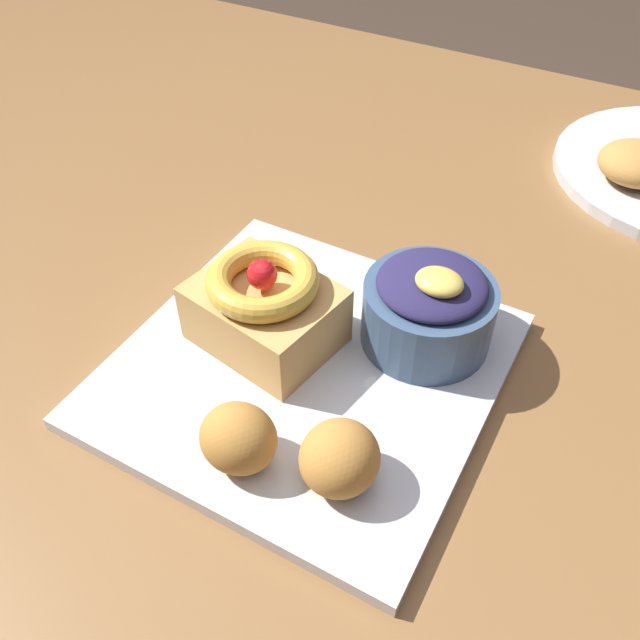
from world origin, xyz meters
name	(u,v)px	position (x,y,z in m)	size (l,w,h in m)	color
ground_plane	(292,627)	(0.00, 0.00, 0.00)	(8.00, 8.00, 0.00)	#423326
dining_table	(272,354)	(0.00, 0.00, 0.65)	(1.47, 1.08, 0.73)	brown
front_plate	(307,369)	(0.08, -0.07, 0.74)	(0.27, 0.27, 0.01)	silver
cake_slice	(265,307)	(0.04, -0.06, 0.77)	(0.11, 0.10, 0.07)	tan
berry_ramekin	(427,311)	(0.14, 0.00, 0.77)	(0.10, 0.10, 0.07)	#3D5675
fritter_front	(340,458)	(0.14, -0.14, 0.76)	(0.05, 0.05, 0.05)	#BC7F38
fritter_middle	(238,438)	(0.08, -0.16, 0.76)	(0.05, 0.05, 0.05)	#BC7F38
back_pastry	(637,163)	(0.24, 0.31, 0.76)	(0.08, 0.08, 0.04)	#B77F3D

